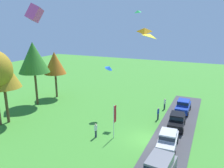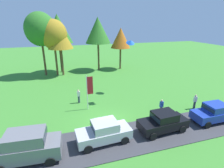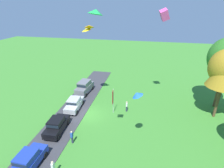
% 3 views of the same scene
% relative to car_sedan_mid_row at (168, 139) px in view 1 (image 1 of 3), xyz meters
% --- Properties ---
extents(ground_plane, '(120.00, 120.00, 0.00)m').
position_rel_car_sedan_mid_row_xyz_m(ground_plane, '(0.93, 2.67, -1.04)').
color(ground_plane, '#3D842D').
extents(pavement_strip, '(36.00, 4.40, 0.06)m').
position_rel_car_sedan_mid_row_xyz_m(pavement_strip, '(0.93, -0.09, -1.01)').
color(pavement_strip, '#38383D').
rests_on(pavement_strip, ground).
extents(car_sedan_mid_row, '(4.49, 2.15, 1.84)m').
position_rel_car_sedan_mid_row_xyz_m(car_sedan_mid_row, '(0.00, 0.00, 0.00)').
color(car_sedan_mid_row, '#B7B7BC').
rests_on(car_sedan_mid_row, ground).
extents(car_sedan_near_entrance, '(4.48, 2.13, 1.84)m').
position_rel_car_sedan_mid_row_xyz_m(car_sedan_near_entrance, '(5.42, -0.07, 0.00)').
color(car_sedan_near_entrance, black).
rests_on(car_sedan_near_entrance, ground).
extents(car_sedan_far_end, '(4.42, 1.98, 1.84)m').
position_rel_car_sedan_mid_row_xyz_m(car_sedan_far_end, '(11.15, -0.10, 0.00)').
color(car_sedan_far_end, '#1E389E').
rests_on(car_sedan_far_end, ground).
extents(person_watching_sky, '(0.36, 0.24, 1.71)m').
position_rel_car_sedan_mid_row_xyz_m(person_watching_sky, '(11.26, 2.68, -0.16)').
color(person_watching_sky, '#2D334C').
rests_on(person_watching_sky, ground).
extents(person_beside_suv, '(0.36, 0.24, 1.71)m').
position_rel_car_sedan_mid_row_xyz_m(person_beside_suv, '(-1.08, 8.03, -0.16)').
color(person_beside_suv, '#2D334C').
rests_on(person_beside_suv, ground).
extents(person_on_lawn, '(0.36, 0.24, 1.71)m').
position_rel_car_sedan_mid_row_xyz_m(person_on_lawn, '(6.94, 2.67, -0.16)').
color(person_on_lawn, '#2D334C').
rests_on(person_on_lawn, ground).
extents(tree_far_left, '(4.37, 4.37, 9.22)m').
position_rel_car_sedan_mid_row_xyz_m(tree_far_left, '(-2.42, 20.72, 5.96)').
color(tree_far_left, brown).
rests_on(tree_far_left, ground).
extents(tree_center_back, '(4.83, 4.83, 10.19)m').
position_rel_car_sedan_mid_row_xyz_m(tree_center_back, '(4.67, 22.31, 6.71)').
color(tree_center_back, brown).
rests_on(tree_center_back, ground).
extents(tree_far_right, '(3.89, 3.89, 8.21)m').
position_rel_car_sedan_mid_row_xyz_m(tree_far_right, '(9.14, 21.90, 5.19)').
color(tree_far_right, brown).
rests_on(tree_far_right, ground).
extents(flag_banner, '(0.71, 0.08, 4.02)m').
position_rel_car_sedan_mid_row_xyz_m(flag_banner, '(-0.09, 6.10, 1.51)').
color(flag_banner, silver).
rests_on(flag_banner, ground).
extents(kite_box_low_drifter, '(1.50, 1.58, 1.85)m').
position_rel_car_sedan_mid_row_xyz_m(kite_box_low_drifter, '(-4.79, 12.25, 12.67)').
color(kite_box_low_drifter, '#EA4C9E').
extents(kite_diamond_mid_center, '(1.26, 1.27, 0.69)m').
position_rel_car_sedan_mid_row_xyz_m(kite_diamond_mid_center, '(-2.43, 2.24, 11.19)').
color(kite_diamond_mid_center, orange).
extents(kite_delta_topmost, '(1.18, 1.24, 0.84)m').
position_rel_car_sedan_mid_row_xyz_m(kite_delta_topmost, '(6.19, 9.82, 5.85)').
color(kite_delta_topmost, blue).
extents(kite_delta_high_right, '(1.92, 1.93, 0.64)m').
position_rel_car_sedan_mid_row_xyz_m(kite_delta_high_right, '(-2.65, 1.72, 10.73)').
color(kite_delta_high_right, yellow).
extents(kite_diamond_over_trees, '(1.26, 1.19, 0.51)m').
position_rel_car_sedan_mid_row_xyz_m(kite_diamond_over_trees, '(9.17, 6.82, 13.46)').
color(kite_diamond_over_trees, green).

